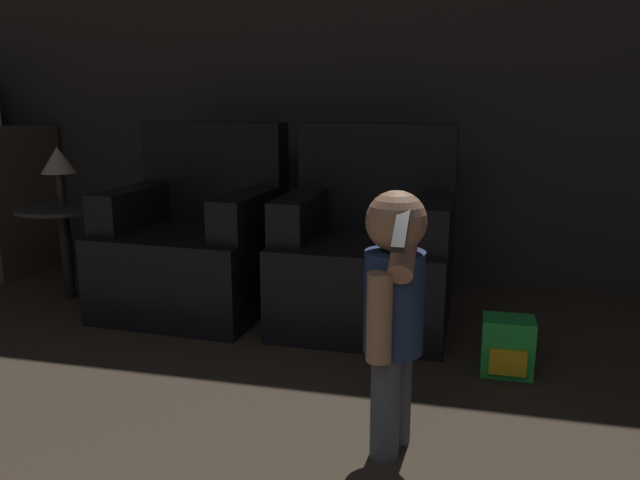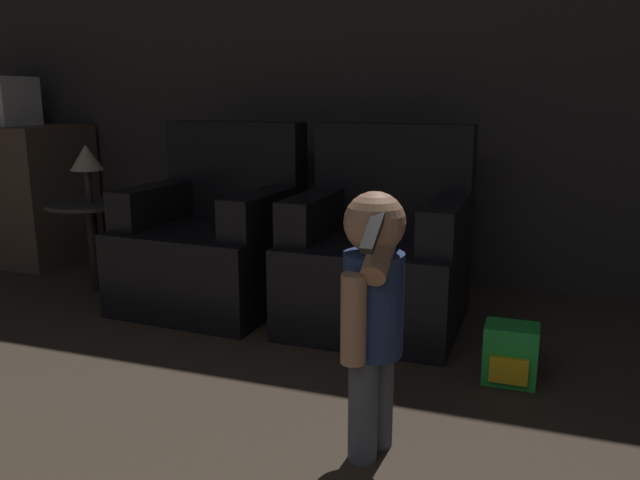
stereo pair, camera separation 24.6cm
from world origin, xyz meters
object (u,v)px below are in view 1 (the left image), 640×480
object	(u,v)px
armchair_left	(196,244)
lamp	(58,161)
armchair_right	(367,254)
toy_backpack	(507,347)
person_toddler	(394,303)

from	to	relation	value
armchair_left	lamp	distance (m)	0.86
armchair_right	lamp	size ratio (longest dim) A/B	3.00
toy_backpack	person_toddler	bearing A→B (deg)	-119.92
person_toddler	toy_backpack	size ratio (longest dim) A/B	3.55
armchair_left	lamp	world-z (taller)	armchair_left
toy_backpack	lamp	xyz separation A→B (m)	(-2.31, 0.44, 0.64)
toy_backpack	armchair_right	bearing A→B (deg)	142.77
armchair_left	lamp	size ratio (longest dim) A/B	3.00
lamp	person_toddler	bearing A→B (deg)	-29.89
armchair_left	armchair_right	size ratio (longest dim) A/B	1.00
armchair_right	person_toddler	world-z (taller)	armchair_right
armchair_left	person_toddler	world-z (taller)	armchair_left
person_toddler	lamp	size ratio (longest dim) A/B	2.58
armchair_left	person_toddler	distance (m)	1.66
person_toddler	toy_backpack	distance (m)	0.85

